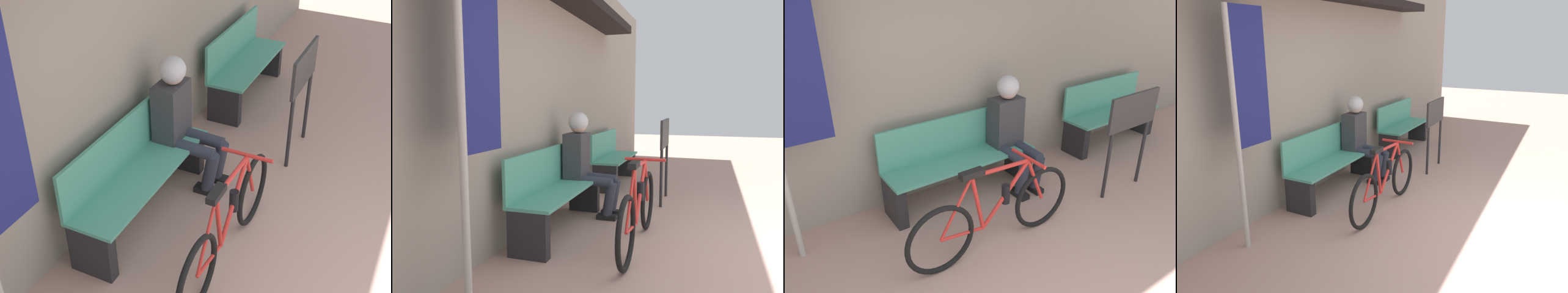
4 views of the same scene
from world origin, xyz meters
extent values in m
cube|color=#9E9384|center=(0.00, 2.93, 1.60)|extent=(12.00, 0.12, 3.20)
cube|color=#51A88E|center=(0.41, 2.55, 0.42)|extent=(1.59, 0.42, 0.03)
cube|color=#51A88E|center=(0.41, 2.74, 0.64)|extent=(1.59, 0.03, 0.40)
cube|color=#232326|center=(-0.33, 2.55, 0.20)|extent=(0.10, 0.36, 0.41)
cube|color=#232326|center=(1.16, 2.55, 0.20)|extent=(0.10, 0.36, 0.41)
torus|color=black|center=(-0.30, 1.72, 0.30)|extent=(0.60, 0.04, 0.60)
torus|color=black|center=(0.74, 1.72, 0.30)|extent=(0.60, 0.04, 0.60)
cylinder|color=red|center=(0.27, 1.72, 0.75)|extent=(0.56, 0.03, 0.06)
cylinder|color=red|center=(0.32, 1.72, 0.49)|extent=(0.48, 0.03, 0.51)
cylinder|color=red|center=(0.04, 1.72, 0.51)|extent=(0.14, 0.03, 0.53)
cylinder|color=red|center=(-0.11, 1.72, 0.27)|extent=(0.40, 0.03, 0.08)
cylinder|color=red|center=(-0.16, 1.72, 0.53)|extent=(0.31, 0.02, 0.48)
cylinder|color=red|center=(0.64, 1.72, 0.52)|extent=(0.22, 0.03, 0.45)
cube|color=black|center=(-0.01, 1.72, 0.79)|extent=(0.20, 0.07, 0.05)
cylinder|color=red|center=(0.55, 1.72, 0.76)|extent=(0.03, 0.40, 0.03)
cylinder|color=black|center=(0.32, 1.72, 0.49)|extent=(0.07, 0.07, 0.17)
cylinder|color=#2D3342|center=(0.90, 2.34, 0.43)|extent=(0.11, 0.41, 0.13)
cylinder|color=#2D3342|center=(0.90, 2.17, 0.24)|extent=(0.11, 0.17, 0.38)
cube|color=black|center=(0.90, 2.20, 0.03)|extent=(0.10, 0.22, 0.06)
cylinder|color=#2D3342|center=(1.10, 2.34, 0.43)|extent=(0.11, 0.41, 0.13)
cylinder|color=#2D3342|center=(1.10, 2.17, 0.24)|extent=(0.11, 0.17, 0.38)
cube|color=black|center=(1.10, 2.20, 0.03)|extent=(0.10, 0.22, 0.06)
cube|color=#38383D|center=(1.00, 2.59, 0.70)|extent=(0.34, 0.22, 0.52)
sphere|color=beige|center=(1.00, 2.57, 1.06)|extent=(0.20, 0.20, 0.20)
sphere|color=silver|center=(1.00, 2.57, 1.09)|extent=(0.23, 0.23, 0.23)
cube|color=#51A88E|center=(2.77, 2.55, 0.42)|extent=(1.44, 0.42, 0.03)
cube|color=#51A88E|center=(2.77, 2.74, 0.64)|extent=(1.44, 0.03, 0.40)
cube|color=#232326|center=(2.10, 2.55, 0.20)|extent=(0.10, 0.36, 0.41)
cube|color=#232326|center=(3.45, 2.55, 0.20)|extent=(0.10, 0.36, 0.41)
cube|color=navy|center=(-0.95, 2.54, 1.62)|extent=(0.40, 0.02, 1.27)
cylinder|color=#232326|center=(1.60, 1.69, 0.36)|extent=(0.04, 0.04, 0.73)
cylinder|color=#232326|center=(2.17, 1.69, 0.36)|extent=(0.04, 0.04, 0.73)
cube|color=#2D2D2D|center=(1.89, 1.69, 0.91)|extent=(0.72, 0.03, 0.36)
camera|label=1|loc=(-2.60, 0.63, 3.01)|focal=50.00mm
camera|label=2|loc=(-3.12, 1.13, 1.32)|focal=35.00mm
camera|label=3|loc=(-1.37, -0.35, 2.22)|focal=35.00mm
camera|label=4|loc=(-3.57, -0.07, 1.97)|focal=35.00mm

